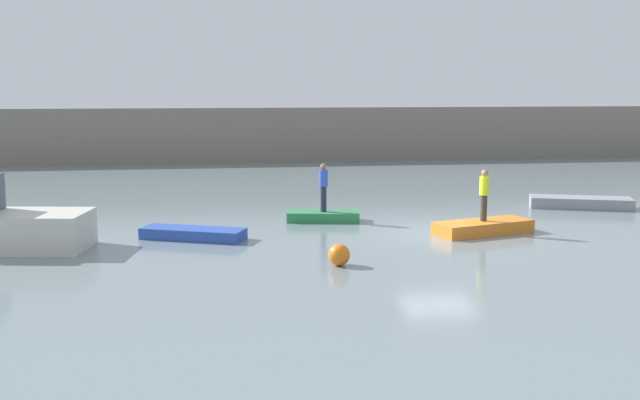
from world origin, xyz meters
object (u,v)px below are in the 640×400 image
rowboat_green (323,216)px  mooring_buoy (339,255)px  rowboat_orange (483,227)px  rowboat_blue (193,234)px  rowboat_grey (581,203)px  person_hiviz_shirt (484,193)px  person_blue_shirt (323,185)px

rowboat_green → mooring_buoy: (-0.59, -6.86, 0.13)m
rowboat_green → rowboat_orange: rowboat_orange is taller
rowboat_blue → rowboat_orange: bearing=20.0°
rowboat_grey → person_hiviz_shirt: (-5.79, -4.54, 1.17)m
rowboat_orange → person_hiviz_shirt: person_hiviz_shirt is taller
person_hiviz_shirt → rowboat_green: bearing=148.2°
person_hiviz_shirt → mooring_buoy: size_ratio=2.84×
rowboat_green → mooring_buoy: size_ratio=4.32×
rowboat_blue → person_hiviz_shirt: (9.59, -0.44, 1.21)m
rowboat_blue → rowboat_orange: 9.60m
rowboat_blue → mooring_buoy: size_ratio=5.51×
rowboat_orange → mooring_buoy: size_ratio=5.56×
rowboat_orange → rowboat_grey: rowboat_grey is taller
rowboat_green → person_hiviz_shirt: person_hiviz_shirt is taller
rowboat_orange → person_hiviz_shirt: bearing=0.0°
rowboat_blue → rowboat_orange: size_ratio=0.99×
rowboat_orange → person_hiviz_shirt: 1.17m
rowboat_grey → rowboat_orange: bearing=-122.1°
rowboat_orange → rowboat_green: bearing=130.9°
rowboat_green → person_blue_shirt: person_blue_shirt is taller
rowboat_green → person_blue_shirt: (-0.00, 0.00, 1.16)m
rowboat_orange → mooring_buoy: bearing=-162.8°
rowboat_green → person_blue_shirt: bearing=-169.6°
rowboat_green → rowboat_grey: 10.83m
person_blue_shirt → mooring_buoy: (-0.59, -6.86, -1.04)m
rowboat_orange → person_blue_shirt: bearing=130.9°
person_hiviz_shirt → person_blue_shirt: bearing=148.2°
rowboat_orange → rowboat_grey: bearing=20.8°
person_blue_shirt → rowboat_grey: bearing=7.8°
rowboat_grey → mooring_buoy: bearing=-123.8°
rowboat_blue → person_blue_shirt: size_ratio=1.90×
rowboat_orange → person_hiviz_shirt: (0.00, 0.00, 1.17)m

